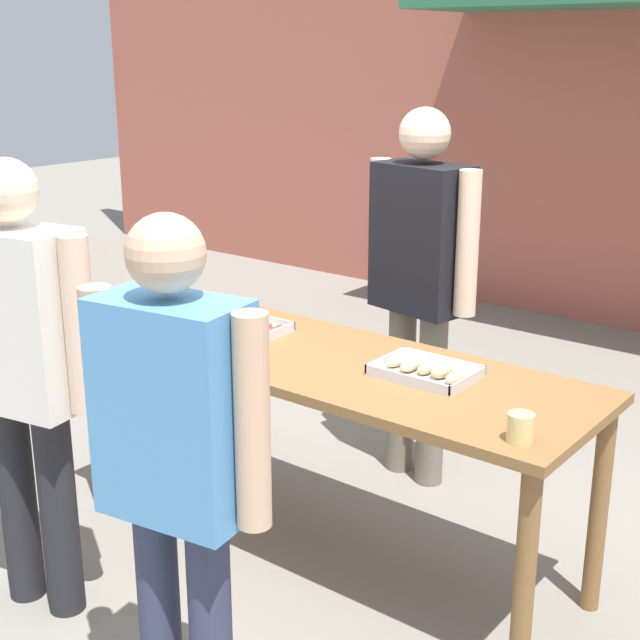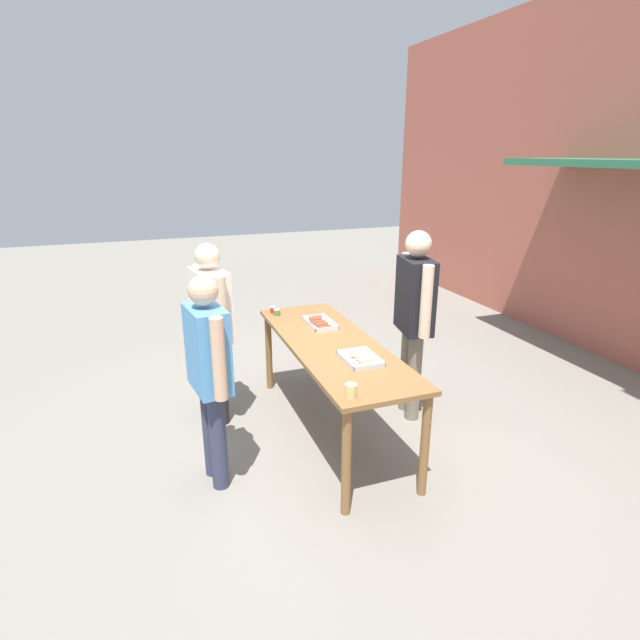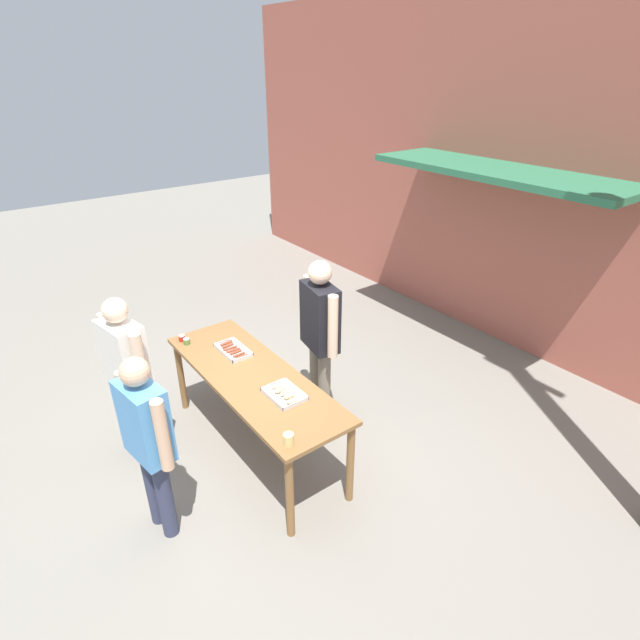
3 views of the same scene
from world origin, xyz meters
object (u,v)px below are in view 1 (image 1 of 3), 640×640
food_tray_buns (426,371)px  person_customer_holding_hotdog (22,355)px  condiment_jar_mustard (106,317)px  condiment_jar_ketchup (121,321)px  person_server_behind_table (420,266)px  food_tray_sausages (241,326)px  beer_cup (520,428)px  person_customer_with_cup (176,451)px

food_tray_buns → person_customer_holding_hotdog: size_ratio=0.21×
food_tray_buns → condiment_jar_mustard: size_ratio=5.40×
condiment_jar_ketchup → person_server_behind_table: 1.42m
condiment_jar_ketchup → person_customer_holding_hotdog: bearing=-66.2°
food_tray_sausages → condiment_jar_mustard: size_ratio=6.07×
food_tray_buns → person_server_behind_table: person_server_behind_table is taller
food_tray_sausages → beer_cup: 1.54m
condiment_jar_ketchup → person_customer_with_cup: person_customer_with_cup is taller
person_server_behind_table → condiment_jar_ketchup: bearing=-117.6°
food_tray_buns → condiment_jar_mustard: condiment_jar_mustard is taller
food_tray_sausages → food_tray_buns: size_ratio=1.12×
food_tray_sausages → person_customer_with_cup: person_customer_with_cup is taller
food_tray_buns → beer_cup: (0.55, -0.32, 0.03)m
food_tray_sausages → person_customer_holding_hotdog: bearing=-96.7°
condiment_jar_mustard → person_customer_with_cup: 1.64m
condiment_jar_ketchup → person_customer_with_cup: size_ratio=0.04×
condiment_jar_mustard → beer_cup: beer_cup is taller
beer_cup → person_server_behind_table: 1.56m
person_server_behind_table → person_customer_with_cup: bearing=-67.5°
condiment_jar_ketchup → person_customer_with_cup: (1.30, -0.88, 0.07)m
person_customer_with_cup → person_customer_holding_hotdog: bearing=-18.6°
beer_cup → person_customer_holding_hotdog: size_ratio=0.06×
person_customer_with_cup → condiment_jar_ketchup: bearing=-42.9°
food_tray_buns → person_customer_with_cup: size_ratio=0.22×
person_customer_holding_hotdog → food_tray_buns: bearing=-147.4°
condiment_jar_mustard → person_customer_holding_hotdog: size_ratio=0.04×
condiment_jar_ketchup → person_server_behind_table: (0.87, 1.11, 0.17)m
food_tray_buns → person_customer_with_cup: bearing=-94.8°
beer_cup → condiment_jar_mustard: bearing=-179.8°
person_customer_with_cup → food_tray_sausages: bearing=-63.0°
person_customer_holding_hotdog → person_customer_with_cup: size_ratio=1.03×
beer_cup → person_customer_holding_hotdog: (-1.63, -0.71, 0.09)m
condiment_jar_ketchup → beer_cup: bearing=-0.1°
condiment_jar_ketchup → person_customer_holding_hotdog: size_ratio=0.04×
food_tray_buns → person_server_behind_table: bearing=123.7°
food_tray_sausages → food_tray_buns: (0.96, 0.00, 0.01)m
food_tray_sausages → person_customer_with_cup: 1.48m
food_tray_buns → condiment_jar_mustard: 1.53m
food_tray_buns → beer_cup: bearing=-30.5°
condiment_jar_mustard → condiment_jar_ketchup: 0.10m
condiment_jar_mustard → person_customer_with_cup: size_ratio=0.04×
food_tray_buns → person_customer_holding_hotdog: (-1.08, -1.03, 0.11)m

